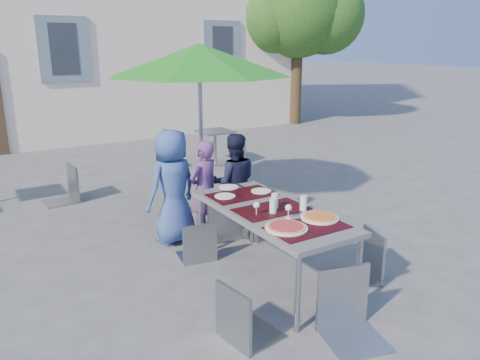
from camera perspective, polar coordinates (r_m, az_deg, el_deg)
ground at (r=4.88m, az=0.34°, el=-11.95°), size 90.00×90.00×0.00m
tree at (r=14.28m, az=7.14°, el=19.91°), size 3.60×3.00×4.70m
dining_table at (r=4.60m, az=3.83°, el=-4.24°), size 0.80×1.85×0.76m
pizza_near_left at (r=4.11m, az=5.66°, el=-5.74°), size 0.38×0.38×0.03m
pizza_near_right at (r=4.39m, az=9.69°, el=-4.48°), size 0.35×0.35×0.03m
glassware at (r=4.50m, az=5.08°, el=-2.94°), size 0.52×0.35×0.15m
place_settings at (r=5.10m, az=-0.16°, el=-1.38°), size 0.69×0.53×0.01m
child_0 at (r=5.57m, az=-8.18°, el=-0.80°), size 0.76×0.60×1.37m
child_1 at (r=5.68m, az=-4.40°, el=-1.19°), size 0.51×0.42×1.22m
child_2 at (r=5.91m, az=-0.76°, el=-0.28°), size 0.70×0.56×1.25m
chair_0 at (r=5.09m, az=-5.27°, el=-4.60°), size 0.44×0.44×0.86m
chair_1 at (r=5.57m, az=-2.34°, el=-1.48°), size 0.47×0.48×1.03m
chair_2 at (r=5.68m, az=2.74°, el=-1.83°), size 0.51×0.52×0.93m
chair_3 at (r=3.71m, az=0.36°, el=-11.98°), size 0.48×0.47×0.94m
chair_4 at (r=4.82m, az=15.15°, el=-5.48°), size 0.55×0.54×0.97m
chair_5 at (r=3.87m, az=13.49°, el=-10.03°), size 0.57×0.57×1.05m
patio_umbrella at (r=6.46m, az=-4.97°, el=14.23°), size 2.50×2.50×2.32m
bg_chair_r_0 at (r=7.46m, az=-20.71°, el=2.08°), size 0.50×0.50×1.04m
cafe_table_1 at (r=9.27m, az=-3.07°, el=4.59°), size 0.63×0.63×0.68m
bg_chair_l_1 at (r=8.96m, az=-8.85°, el=4.65°), size 0.46×0.46×0.92m
bg_chair_r_1 at (r=9.41m, az=-0.25°, el=5.10°), size 0.45×0.45×0.84m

